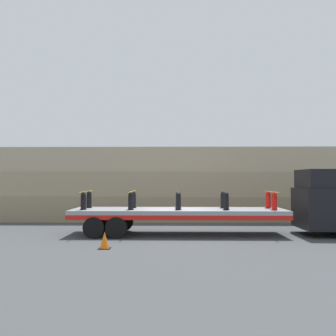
{
  "coord_description": "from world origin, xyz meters",
  "views": [
    {
      "loc": [
        -0.14,
        -17.25,
        2.54
      ],
      "look_at": [
        -0.47,
        0.0,
        3.06
      ],
      "focal_mm": 40.0,
      "sensor_mm": 36.0,
      "label": 1
    }
  ],
  "objects": [
    {
      "name": "fire_hydrant_black_far_0",
      "position": [
        -4.26,
        0.55,
        1.56
      ],
      "size": [
        0.3,
        0.46,
        0.79
      ],
      "color": "black",
      "rests_on": "flatbed_trailer"
    },
    {
      "name": "cargo_strap_front",
      "position": [
        4.26,
        0.0,
        1.98
      ],
      "size": [
        0.05,
        2.71,
        0.01
      ],
      "color": "yellow",
      "rests_on": "fire_hydrant_red_near_4"
    },
    {
      "name": "rock_cliff",
      "position": [
        0.0,
        6.22,
        2.24
      ],
      "size": [
        60.0,
        3.3,
        4.47
      ],
      "color": "gray",
      "rests_on": "ground_plane"
    },
    {
      "name": "truck_cab",
      "position": [
        6.98,
        0.0,
        1.5
      ],
      "size": [
        2.78,
        2.63,
        2.99
      ],
      "color": "black",
      "rests_on": "ground_plane"
    },
    {
      "name": "cargo_strap_middle",
      "position": [
        -2.13,
        0.0,
        1.98
      ],
      "size": [
        0.05,
        2.71,
        0.01
      ],
      "color": "yellow",
      "rests_on": "fire_hydrant_black_near_1"
    },
    {
      "name": "fire_hydrant_black_far_3",
      "position": [
        2.13,
        0.55,
        1.56
      ],
      "size": [
        0.3,
        0.46,
        0.79
      ],
      "color": "black",
      "rests_on": "flatbed_trailer"
    },
    {
      "name": "cargo_strap_rear",
      "position": [
        -4.26,
        0.0,
        1.98
      ],
      "size": [
        0.05,
        2.71,
        0.01
      ],
      "color": "yellow",
      "rests_on": "fire_hydrant_black_near_0"
    },
    {
      "name": "ground_plane",
      "position": [
        0.0,
        0.0,
        0.0
      ],
      "size": [
        120.0,
        120.0,
        0.0
      ],
      "primitive_type": "plane",
      "color": "#3F4244"
    },
    {
      "name": "fire_hydrant_black_far_1",
      "position": [
        -2.13,
        0.55,
        1.56
      ],
      "size": [
        0.3,
        0.46,
        0.79
      ],
      "color": "black",
      "rests_on": "flatbed_trailer"
    },
    {
      "name": "fire_hydrant_black_near_0",
      "position": [
        -4.26,
        -0.55,
        1.56
      ],
      "size": [
        0.3,
        0.46,
        0.79
      ],
      "color": "black",
      "rests_on": "flatbed_trailer"
    },
    {
      "name": "fire_hydrant_black_near_3",
      "position": [
        2.13,
        -0.55,
        1.56
      ],
      "size": [
        0.3,
        0.46,
        0.79
      ],
      "color": "black",
      "rests_on": "flatbed_trailer"
    },
    {
      "name": "fire_hydrant_black_near_1",
      "position": [
        -2.13,
        -0.55,
        1.56
      ],
      "size": [
        0.3,
        0.46,
        0.79
      ],
      "color": "black",
      "rests_on": "flatbed_trailer"
    },
    {
      "name": "fire_hydrant_red_far_4",
      "position": [
        4.26,
        0.55,
        1.56
      ],
      "size": [
        0.3,
        0.46,
        0.79
      ],
      "color": "red",
      "rests_on": "flatbed_trailer"
    },
    {
      "name": "fire_hydrant_black_near_2",
      "position": [
        0.0,
        -0.55,
        1.56
      ],
      "size": [
        0.3,
        0.46,
        0.79
      ],
      "color": "black",
      "rests_on": "flatbed_trailer"
    },
    {
      "name": "fire_hydrant_red_near_4",
      "position": [
        4.26,
        -0.55,
        1.56
      ],
      "size": [
        0.3,
        0.46,
        0.79
      ],
      "color": "red",
      "rests_on": "flatbed_trailer"
    },
    {
      "name": "traffic_cone",
      "position": [
        -2.73,
        -3.55,
        0.3
      ],
      "size": [
        0.43,
        0.43,
        0.62
      ],
      "color": "black",
      "rests_on": "ground_plane"
    },
    {
      "name": "flatbed_trailer",
      "position": [
        -0.56,
        0.0,
        0.96
      ],
      "size": [
        9.72,
        2.61,
        1.18
      ],
      "color": "gray",
      "rests_on": "ground_plane"
    },
    {
      "name": "fire_hydrant_black_far_2",
      "position": [
        0.0,
        0.55,
        1.56
      ],
      "size": [
        0.3,
        0.46,
        0.79
      ],
      "color": "black",
      "rests_on": "flatbed_trailer"
    }
  ]
}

